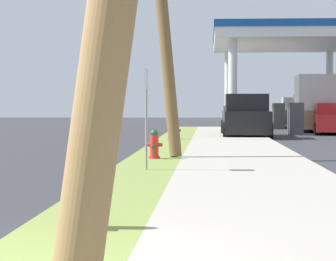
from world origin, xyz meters
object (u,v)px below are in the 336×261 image
fire_hydrant_second (154,146)px  truck_tan_on_apron (313,105)px  fire_hydrant_third (176,131)px  truck_silver_at_forecourt (296,114)px  truck_black_at_far_bay (245,117)px  fire_hydrant_nearest (85,198)px  street_sign_post (146,98)px  car_red_by_near_pump (331,120)px

fire_hydrant_second → truck_tan_on_apron: size_ratio=0.11×
fire_hydrant_third → truck_silver_at_forecourt: size_ratio=0.14×
truck_black_at_far_bay → fire_hydrant_nearest: bearing=-96.8°
fire_hydrant_nearest → truck_silver_at_forecourt: bearing=80.1°
street_sign_post → car_red_by_near_pump: (7.52, 22.11, -0.91)m
fire_hydrant_third → truck_tan_on_apron: (7.14, 12.00, 1.04)m
fire_hydrant_second → car_red_by_near_pump: (7.60, 18.92, 0.28)m
fire_hydrant_nearest → truck_silver_at_forecourt: truck_silver_at_forecourt is taller
street_sign_post → truck_tan_on_apron: truck_tan_on_apron is taller
car_red_by_near_pump → fire_hydrant_second: bearing=-111.9°
truck_black_at_far_bay → fire_hydrant_third: bearing=-124.6°
car_red_by_near_pump → truck_black_at_far_bay: size_ratio=0.85×
fire_hydrant_third → truck_black_at_far_bay: size_ratio=0.14×
fire_hydrant_third → car_red_by_near_pump: car_red_by_near_pump is taller
fire_hydrant_nearest → car_red_by_near_pump: car_red_by_near_pump is taller
car_red_by_near_pump → truck_black_at_far_bay: bearing=-138.6°
fire_hydrant_nearest → truck_silver_at_forecourt: 41.01m
fire_hydrant_nearest → street_sign_post: (0.06, 7.25, 1.19)m
fire_hydrant_nearest → truck_black_at_far_bay: size_ratio=0.14×
fire_hydrant_third → truck_tan_on_apron: bearing=59.2°
fire_hydrant_third → car_red_by_near_pump: bearing=47.9°
street_sign_post → truck_silver_at_forecourt: bearing=78.1°
car_red_by_near_pump → truck_tan_on_apron: size_ratio=0.71×
fire_hydrant_nearest → truck_black_at_far_bay: (3.02, 25.34, 0.47)m
street_sign_post → truck_tan_on_apron: 26.73m
truck_silver_at_forecourt → car_red_by_near_pump: bearing=-87.4°
fire_hydrant_nearest → fire_hydrant_third: 21.01m
truck_black_at_far_bay → truck_tan_on_apron: bearing=61.5°
fire_hydrant_nearest → fire_hydrant_second: same height
fire_hydrant_nearest → fire_hydrant_second: 10.43m
street_sign_post → truck_silver_at_forecourt: 33.88m
truck_tan_on_apron → fire_hydrant_nearest: bearing=-102.3°
car_red_by_near_pump → fire_hydrant_nearest: bearing=-104.5°
truck_tan_on_apron → truck_silver_at_forecourt: bearing=90.9°
fire_hydrant_second → fire_hydrant_third: 10.58m
truck_silver_at_forecourt → truck_black_at_far_bay: bearing=-105.1°
truck_silver_at_forecourt → truck_tan_on_apron: truck_tan_on_apron is taller
fire_hydrant_nearest → truck_black_at_far_bay: 25.52m
fire_hydrant_nearest → fire_hydrant_third: bearing=89.9°
truck_black_at_far_bay → truck_silver_at_forecourt: bearing=74.9°
fire_hydrant_nearest → truck_tan_on_apron: truck_tan_on_apron is taller
fire_hydrant_third → truck_tan_on_apron: size_ratio=0.11×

